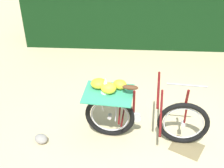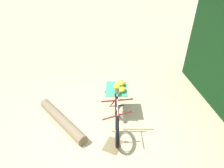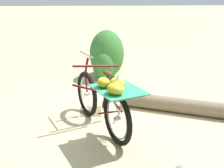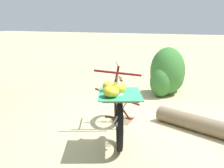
{
  "view_description": "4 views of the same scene",
  "coord_description": "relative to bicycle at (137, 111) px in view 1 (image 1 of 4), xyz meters",
  "views": [
    {
      "loc": [
        -1.04,
        2.91,
        3.25
      ],
      "look_at": [
        0.78,
        -0.01,
        0.89
      ],
      "focal_mm": 48.73,
      "sensor_mm": 36.0,
      "label": 1
    },
    {
      "loc": [
        -2.93,
        -1.43,
        3.5
      ],
      "look_at": [
        0.74,
        0.18,
        0.92
      ],
      "focal_mm": 30.24,
      "sensor_mm": 36.0,
      "label": 2
    },
    {
      "loc": [
        4.29,
        -0.2,
        2.0
      ],
      "look_at": [
        0.7,
        0.0,
        0.82
      ],
      "focal_mm": 47.27,
      "sensor_mm": 36.0,
      "label": 3
    },
    {
      "loc": [
        4.01,
        1.3,
        1.7
      ],
      "look_at": [
        0.69,
        -0.07,
        0.87
      ],
      "focal_mm": 45.08,
      "sensor_mm": 36.0,
      "label": 4
    }
  ],
  "objects": [
    {
      "name": "ground_plane",
      "position": [
        -0.42,
        0.1,
        -0.5
      ],
      "size": [
        60.0,
        60.0,
        0.0
      ],
      "primitive_type": "plane",
      "color": "#C6B284"
    },
    {
      "name": "path_stone",
      "position": [
        1.13,
        0.83,
        -0.43
      ],
      "size": [
        0.2,
        0.17,
        0.13
      ],
      "primitive_type": "ellipsoid",
      "color": "gray",
      "rests_on": "ground_plane"
    },
    {
      "name": "leaf_litter_patch",
      "position": [
        -0.74,
        -0.2,
        -0.49
      ],
      "size": [
        0.44,
        0.36,
        0.01
      ],
      "primitive_type": "cube",
      "color": "olive",
      "rests_on": "ground_plane"
    },
    {
      "name": "bicycle",
      "position": [
        0.0,
        0.0,
        0.0
      ],
      "size": [
        1.75,
        1.01,
        1.03
      ],
      "rotation": [
        0.0,
        0.0,
        -2.73
      ],
      "color": "black",
      "rests_on": "ground_plane"
    }
  ]
}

